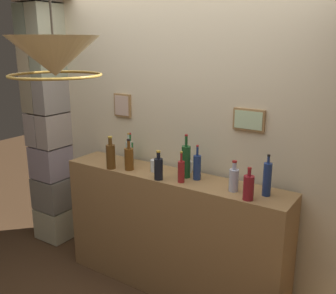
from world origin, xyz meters
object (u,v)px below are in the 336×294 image
(liquor_bottle_whiskey, at_px, (111,156))
(liquor_bottle_vodka, at_px, (248,187))
(liquor_bottle_gin, at_px, (186,161))
(pendant_lamp, at_px, (54,57))
(liquor_bottle_rye, at_px, (130,151))
(liquor_bottle_port, at_px, (267,179))
(liquor_bottle_vermouth, at_px, (234,179))
(liquor_bottle_rum, at_px, (129,153))
(liquor_bottle_tequila, at_px, (197,167))
(glass_tumbler_rocks, at_px, (155,166))
(liquor_bottle_bourbon, at_px, (158,168))
(glass_tumbler_highball, at_px, (188,167))
(liquor_bottle_amaro, at_px, (181,171))
(liquor_bottle_brandy, at_px, (129,158))

(liquor_bottle_whiskey, xyz_separation_m, liquor_bottle_vodka, (1.24, 0.01, -0.02))
(liquor_bottle_gin, height_order, pendant_lamp, pendant_lamp)
(liquor_bottle_rye, xyz_separation_m, pendant_lamp, (0.38, -1.11, 0.87))
(liquor_bottle_port, xyz_separation_m, liquor_bottle_vermouth, (-0.23, -0.05, -0.03))
(liquor_bottle_gin, height_order, liquor_bottle_rum, liquor_bottle_gin)
(liquor_bottle_tequila, distance_m, pendant_lamp, 1.39)
(glass_tumbler_rocks, distance_m, pendant_lamp, 1.36)
(liquor_bottle_rye, height_order, liquor_bottle_rum, liquor_bottle_rum)
(liquor_bottle_bourbon, bearing_deg, liquor_bottle_port, 10.41)
(liquor_bottle_bourbon, relative_size, pendant_lamp, 0.39)
(liquor_bottle_bourbon, xyz_separation_m, liquor_bottle_gin, (0.15, 0.17, 0.04))
(liquor_bottle_vermouth, bearing_deg, glass_tumbler_highball, 160.27)
(liquor_bottle_rum, bearing_deg, liquor_bottle_bourbon, -18.58)
(glass_tumbler_highball, bearing_deg, liquor_bottle_gin, -67.21)
(liquor_bottle_amaro, distance_m, glass_tumbler_rocks, 0.34)
(liquor_bottle_brandy, bearing_deg, liquor_bottle_vermouth, 2.58)
(liquor_bottle_brandy, xyz_separation_m, liquor_bottle_vodka, (1.09, -0.05, -0.01))
(liquor_bottle_rye, xyz_separation_m, liquor_bottle_amaro, (0.67, -0.21, -0.01))
(liquor_bottle_tequila, distance_m, liquor_bottle_rum, 0.66)
(liquor_bottle_gin, distance_m, glass_tumbler_rocks, 0.30)
(liquor_bottle_whiskey, xyz_separation_m, liquor_bottle_gin, (0.65, 0.16, 0.02))
(glass_tumbler_highball, bearing_deg, liquor_bottle_rye, -177.87)
(liquor_bottle_gin, bearing_deg, pendant_lamp, -104.29)
(liquor_bottle_tequila, relative_size, glass_tumbler_rocks, 2.75)
(liquor_bottle_rye, relative_size, liquor_bottle_rum, 0.89)
(liquor_bottle_bourbon, distance_m, glass_tumbler_highball, 0.30)
(liquor_bottle_port, bearing_deg, liquor_bottle_rum, -179.37)
(liquor_bottle_bourbon, bearing_deg, liquor_bottle_vermouth, 9.75)
(liquor_bottle_whiskey, bearing_deg, glass_tumbler_rocks, 21.31)
(liquor_bottle_rye, bearing_deg, liquor_bottle_tequila, -6.54)
(liquor_bottle_brandy, relative_size, liquor_bottle_vodka, 1.16)
(liquor_bottle_rye, distance_m, glass_tumbler_rocks, 0.37)
(glass_tumbler_rocks, bearing_deg, liquor_bottle_brandy, -158.48)
(liquor_bottle_tequila, xyz_separation_m, liquor_bottle_whiskey, (-0.75, -0.17, 0.01))
(liquor_bottle_amaro, distance_m, liquor_bottle_gin, 0.13)
(glass_tumbler_highball, bearing_deg, liquor_bottle_vermouth, -19.73)
(glass_tumbler_highball, bearing_deg, liquor_bottle_whiskey, -155.38)
(liquor_bottle_port, distance_m, liquor_bottle_whiskey, 1.33)
(liquor_bottle_whiskey, relative_size, liquor_bottle_rum, 0.96)
(liquor_bottle_vermouth, height_order, glass_tumbler_highball, liquor_bottle_vermouth)
(liquor_bottle_vermouth, relative_size, liquor_bottle_gin, 0.65)
(liquor_bottle_amaro, height_order, liquor_bottle_gin, liquor_bottle_gin)
(liquor_bottle_gin, distance_m, glass_tumbler_highball, 0.15)
(liquor_bottle_tequila, xyz_separation_m, liquor_bottle_brandy, (-0.60, -0.11, -0.00))
(liquor_bottle_bourbon, bearing_deg, liquor_bottle_amaro, 13.94)
(liquor_bottle_whiskey, height_order, glass_tumbler_highball, liquor_bottle_whiskey)
(liquor_bottle_bourbon, relative_size, liquor_bottle_rum, 0.80)
(liquor_bottle_vermouth, height_order, liquor_bottle_gin, liquor_bottle_gin)
(liquor_bottle_gin, xyz_separation_m, glass_tumbler_highball, (-0.05, 0.11, -0.09))
(liquor_bottle_vodka, xyz_separation_m, glass_tumbler_rocks, (-0.88, 0.13, -0.04))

